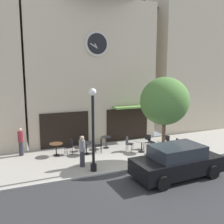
{
  "coord_description": "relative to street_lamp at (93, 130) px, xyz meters",
  "views": [
    {
      "loc": [
        -5.86,
        -11.02,
        5.05
      ],
      "look_at": [
        -0.22,
        2.63,
        2.59
      ],
      "focal_mm": 40.93,
      "sensor_mm": 36.0,
      "label": 1
    }
  ],
  "objects": [
    {
      "name": "cafe_table_near_curb",
      "position": [
        0.42,
        2.65,
        -1.59
      ],
      "size": [
        0.78,
        0.78,
        0.72
      ],
      "color": "black",
      "rests_on": "ground_plane"
    },
    {
      "name": "ground_plane",
      "position": [
        2.05,
        -1.44,
        -2.14
      ],
      "size": [
        26.66,
        12.17,
        0.13
      ],
      "color": "#9E998E"
    },
    {
      "name": "cafe_table_leftmost",
      "position": [
        3.69,
        1.69,
        -1.57
      ],
      "size": [
        0.79,
        0.79,
        0.73
      ],
      "color": "black",
      "rests_on": "ground_plane"
    },
    {
      "name": "cafe_table_center_left",
      "position": [
        -1.31,
        3.06,
        -1.57
      ],
      "size": [
        0.78,
        0.78,
        0.74
      ],
      "color": "black",
      "rests_on": "ground_plane"
    },
    {
      "name": "cafe_chair_under_awning",
      "position": [
        3.04,
        2.24,
        -1.59
      ],
      "size": [
        0.57,
        0.57,
        0.9
      ],
      "color": "black",
      "rests_on": "ground_plane"
    },
    {
      "name": "cafe_chair_near_lamp",
      "position": [
        5.54,
        0.74,
        -1.59
      ],
      "size": [
        0.47,
        0.47,
        0.9
      ],
      "color": "black",
      "rests_on": "ground_plane"
    },
    {
      "name": "neighbor_building_right",
      "position": [
        10.58,
        6.33,
        3.78
      ],
      "size": [
        6.44,
        3.39,
        11.79
      ],
      "color": "beige",
      "rests_on": "ground_plane"
    },
    {
      "name": "cafe_chair_curbside",
      "position": [
        5.39,
        1.58,
        -1.59
      ],
      "size": [
        0.54,
        0.54,
        0.9
      ],
      "color": "black",
      "rests_on": "ground_plane"
    },
    {
      "name": "cafe_chair_left_end",
      "position": [
        1.26,
        2.6,
        -1.59
      ],
      "size": [
        0.47,
        0.47,
        0.9
      ],
      "color": "black",
      "rests_on": "ground_plane"
    },
    {
      "name": "cafe_table_center_right",
      "position": [
        1.96,
        3.32,
        -1.61
      ],
      "size": [
        0.65,
        0.65,
        0.75
      ],
      "color": "black",
      "rests_on": "ground_plane"
    },
    {
      "name": "clock_building",
      "position": [
        1.83,
        6.08,
        3.87
      ],
      "size": [
        9.1,
        4.3,
        11.62
      ],
      "color": "beige",
      "rests_on": "ground_plane"
    },
    {
      "name": "cafe_chair_outer",
      "position": [
        4.38,
        2.19,
        -1.59
      ],
      "size": [
        0.57,
        0.57,
        0.9
      ],
      "color": "black",
      "rests_on": "ground_plane"
    },
    {
      "name": "cafe_chair_mid_row",
      "position": [
        4.02,
        0.84,
        -1.59
      ],
      "size": [
        0.49,
        0.49,
        0.9
      ],
      "color": "black",
      "rests_on": "ground_plane"
    },
    {
      "name": "pedestrian_maroon",
      "position": [
        -3.23,
        3.88,
        -1.26
      ],
      "size": [
        0.45,
        0.45,
        1.67
      ],
      "color": "#2D2D38",
      "rests_on": "ground_plane"
    },
    {
      "name": "cafe_chair_right_end",
      "position": [
        -0.51,
        2.99,
        -1.59
      ],
      "size": [
        0.46,
        0.46,
        0.9
      ],
      "color": "black",
      "rests_on": "ground_plane"
    },
    {
      "name": "street_tree",
      "position": [
        4.23,
        0.16,
        1.2
      ],
      "size": [
        2.79,
        2.51,
        4.66
      ],
      "color": "brown",
      "rests_on": "ground_plane"
    },
    {
      "name": "parked_car_black",
      "position": [
        3.41,
        -2.19,
        -1.36
      ],
      "size": [
        4.38,
        2.17,
        1.55
      ],
      "color": "black",
      "rests_on": "ground_plane"
    },
    {
      "name": "cafe_table_rightmost",
      "position": [
        4.75,
        1.13,
        -1.62
      ],
      "size": [
        0.6,
        0.6,
        0.76
      ],
      "color": "black",
      "rests_on": "ground_plane"
    },
    {
      "name": "street_lamp",
      "position": [
        0.0,
        0.0,
        0.0
      ],
      "size": [
        0.36,
        0.36,
        4.17
      ],
      "color": "black",
      "rests_on": "ground_plane"
    },
    {
      "name": "cafe_chair_corner",
      "position": [
        0.39,
        3.45,
        -1.59
      ],
      "size": [
        0.42,
        0.42,
        0.9
      ],
      "color": "black",
      "rests_on": "ground_plane"
    },
    {
      "name": "pedestrian_grey",
      "position": [
        -0.37,
        0.76,
        -1.26
      ],
      "size": [
        0.45,
        0.45,
        1.67
      ],
      "color": "#2D2D38",
      "rests_on": "ground_plane"
    }
  ]
}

